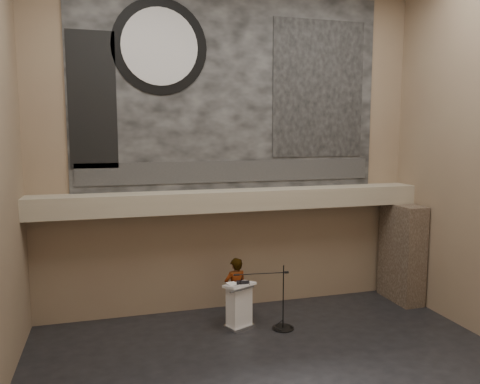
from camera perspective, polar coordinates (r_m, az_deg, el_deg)
name	(u,v)px	position (r m, az deg, el deg)	size (l,w,h in m)	color
floor	(287,380)	(9.56, 5.69, -21.89)	(10.00, 10.00, 0.00)	black
wall_back	(232,148)	(12.16, -1.04, 5.37)	(10.00, 0.02, 8.50)	#806851
wall_front	(447,175)	(4.90, 23.87, 1.93)	(10.00, 0.02, 8.50)	#806851
soffit	(236,200)	(11.89, -0.53, -0.96)	(10.00, 0.80, 0.50)	gray
sprinkler_left	(173,214)	(11.57, -8.13, -2.67)	(0.04, 0.04, 0.06)	#B2893D
sprinkler_right	(305,208)	(12.52, 7.95, -1.91)	(0.04, 0.04, 0.06)	#B2893D
banner	(232,91)	(12.17, -1.02, 12.21)	(8.00, 0.05, 5.00)	black
banner_text_strip	(232,171)	(12.13, -0.95, 2.53)	(7.76, 0.02, 0.55)	#2B2B2B
banner_clock_rim	(160,47)	(11.93, -9.75, 17.06)	(2.30, 2.30, 0.02)	black
banner_clock_face	(160,47)	(11.91, -9.74, 17.07)	(1.84, 1.84, 0.02)	silver
banner_building_print	(319,89)	(12.97, 9.57, 12.25)	(2.60, 0.02, 3.60)	black
banner_brick_print	(92,100)	(11.70, -17.56, 10.60)	(1.10, 0.02, 3.20)	black
stone_pier	(402,253)	(13.79, 19.13, -7.00)	(0.60, 1.40, 2.70)	#3F3227
lectern	(239,306)	(11.47, -0.11, -13.68)	(0.81, 0.71, 1.13)	silver
binder	(243,283)	(11.27, 0.37, -11.00)	(0.31, 0.25, 0.04)	black
papers	(233,284)	(11.25, -0.91, -11.13)	(0.22, 0.31, 0.01)	white
speaker_person	(235,290)	(11.73, -0.56, -11.86)	(0.59, 0.39, 1.62)	white
mic_stand	(281,320)	(11.58, 5.06, -15.24)	(1.44, 0.52, 1.56)	black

